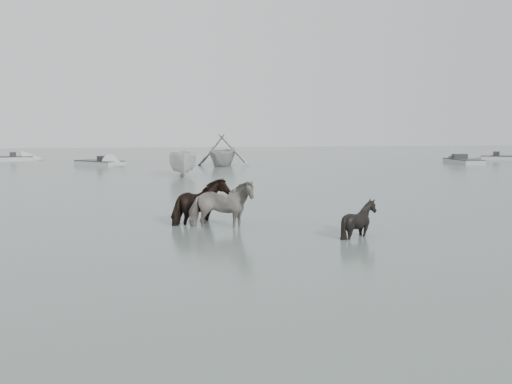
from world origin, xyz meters
TOP-DOWN VIEW (x-y plane):
  - ground at (0.00, 0.00)m, footprint 140.00×140.00m
  - pony_pinto at (0.02, 0.18)m, footprint 1.99×1.19m
  - pony_dark at (-0.43, 1.14)m, footprint 1.90×2.03m
  - pony_black at (3.35, -1.76)m, footprint 1.26×1.15m
  - rowboat_trail at (3.22, 26.57)m, footprint 5.26×5.68m
  - boat_small at (-0.13, 18.12)m, footprint 1.62×4.28m
  - skiff_port at (22.16, 25.74)m, footprint 1.87×5.45m
  - skiff_mid at (-5.86, 28.59)m, footprint 4.95×5.02m
  - skiff_star at (28.48, 30.02)m, footprint 5.29×4.03m
  - skiff_far at (-14.57, 36.32)m, footprint 6.81×3.13m

SIDE VIEW (x-z plane):
  - ground at x=0.00m, z-range 0.00..0.00m
  - skiff_port at x=22.16m, z-range 0.00..0.75m
  - skiff_mid at x=-5.86m, z-range 0.00..0.75m
  - skiff_star at x=28.48m, z-range 0.00..0.75m
  - skiff_far at x=-14.57m, z-range 0.00..0.75m
  - pony_black at x=3.35m, z-range 0.00..1.24m
  - pony_pinto at x=0.02m, z-range 0.00..1.58m
  - pony_dark at x=-0.43m, z-range 0.00..1.64m
  - boat_small at x=-0.13m, z-range 0.00..1.65m
  - rowboat_trail at x=3.22m, z-range 0.00..2.47m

